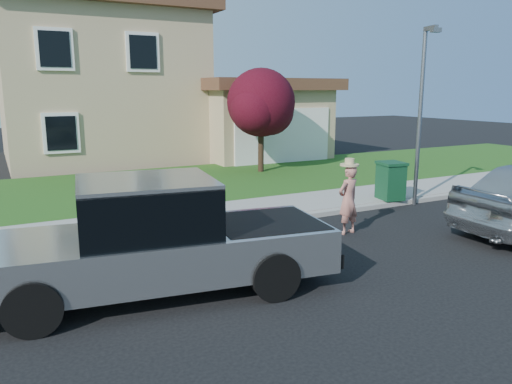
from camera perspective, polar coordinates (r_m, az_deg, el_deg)
ground at (r=9.13m, az=3.50°, el=-8.82°), size 80.00×80.00×0.00m
curb at (r=11.98m, az=0.37°, el=-3.48°), size 40.00×0.20×0.12m
sidewalk at (r=12.93m, az=-1.94°, el=-2.29°), size 40.00×2.00×0.15m
lawn at (r=17.00m, az=-8.61°, el=0.89°), size 40.00×7.00×0.10m
house at (r=24.37m, az=-14.43°, el=11.25°), size 14.00×11.30×6.85m
pickup_truck at (r=8.01m, az=-11.37°, el=-5.47°), size 5.84×2.69×1.85m
woman at (r=11.29m, az=10.49°, el=-0.72°), size 0.63×0.47×1.71m
ornamental_tree at (r=18.93m, az=0.67°, el=9.81°), size 2.82×2.55×3.88m
trash_bin at (r=14.48m, az=15.14°, el=1.30°), size 0.78×0.86×1.06m
street_lamp at (r=14.40m, az=18.41°, el=9.27°), size 0.32×0.63×4.80m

